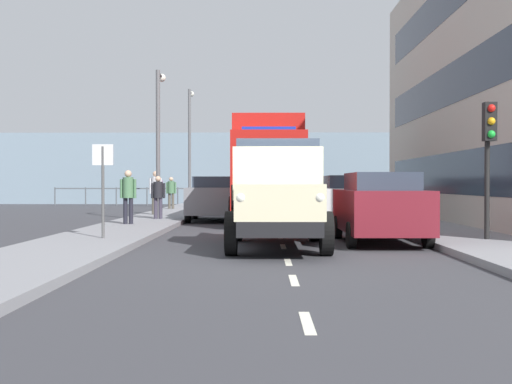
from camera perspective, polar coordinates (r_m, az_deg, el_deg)
ground_plane at (r=21.74m, az=1.87°, el=-3.07°), size 80.00×80.00×0.00m
sidewalk_left at (r=22.30m, az=13.73°, el=-2.81°), size 2.50×40.00×0.15m
sidewalk_right at (r=22.11m, az=-10.09°, el=-2.83°), size 2.50×40.00×0.15m
road_centreline_markings at (r=21.36m, az=1.89°, el=-3.13°), size 0.12×36.32×0.01m
sea_horizon at (r=44.70m, az=1.25°, el=2.12°), size 80.00×0.80×5.00m
seawall_railing at (r=41.09m, az=1.30°, el=0.03°), size 28.08×0.08×1.20m
truck_vintage_cream at (r=14.17m, az=1.92°, el=-0.37°), size 2.17×5.64×2.43m
lorry_cargo_red at (r=23.55m, az=1.09°, el=2.28°), size 2.58×8.20×3.87m
car_maroon_kerbside_near at (r=15.81m, az=11.02°, el=-1.29°), size 1.90×4.14×1.72m
car_white_kerbside_1 at (r=21.57m, az=8.23°, el=-0.73°), size 1.90×3.89×1.72m
car_teal_kerbside_2 at (r=27.26m, az=6.64°, el=-0.41°), size 1.84×4.00×1.72m
car_red_kerbside_3 at (r=33.21m, az=5.56°, el=-0.20°), size 1.75×3.88×1.72m
car_grey_oppositeside_0 at (r=24.94m, az=-3.76°, el=-0.51°), size 1.94×4.43×1.72m
pedestrian_strolling at (r=20.91m, az=-11.39°, el=-0.02°), size 0.53×0.34×1.74m
pedestrian_in_dark_coat at (r=23.77m, az=-8.77°, el=-0.16°), size 0.53×0.34×1.58m
pedestrian_couple_a at (r=27.01m, az=-8.99°, el=0.29°), size 0.53×0.34×1.83m
pedestrian_by_lamp at (r=30.10m, az=-8.83°, el=0.23°), size 0.53×0.34×1.74m
pedestrian_couple_b at (r=32.97m, az=-7.62°, el=0.16°), size 0.53×0.34×1.63m
traffic_light_near at (r=15.83m, az=20.15°, el=4.39°), size 0.28×0.41×3.20m
lamp_post_promenade at (r=24.77m, az=-8.71°, el=5.64°), size 0.32×1.14×5.64m
lamp_post_far at (r=36.04m, az=-5.95°, el=4.93°), size 0.32×1.14×6.59m
street_sign at (r=15.67m, az=-13.57°, el=1.56°), size 0.50×0.07×2.25m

